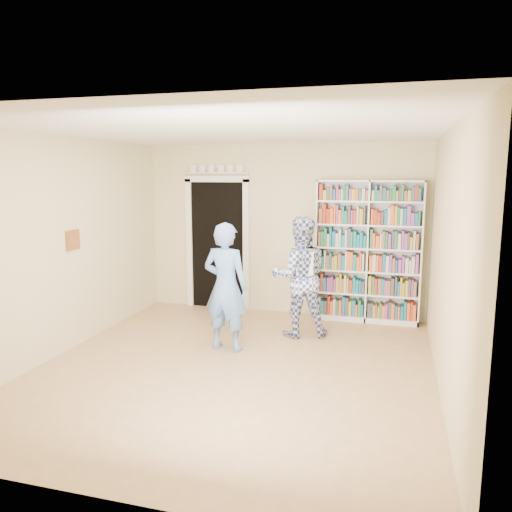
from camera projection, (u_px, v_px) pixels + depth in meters
The scene contains 11 objects.
floor at pixel (235, 368), 5.81m from camera, with size 5.00×5.00×0.00m, color #AA7952.
ceiling at pixel (233, 130), 5.37m from camera, with size 5.00×5.00×0.00m, color white.
wall_back at pixel (283, 230), 7.97m from camera, with size 4.50×4.50×0.00m, color beige.
wall_left at pixel (62, 246), 6.19m from camera, with size 5.00×5.00×0.00m, color beige.
wall_right at pixel (447, 264), 4.99m from camera, with size 5.00×5.00×0.00m, color beige.
bookshelf at pixel (368, 251), 7.50m from camera, with size 1.56×0.29×2.14m.
doorway at pixel (218, 238), 8.27m from camera, with size 1.10×0.08×2.43m.
wall_art at pixel (73, 240), 6.37m from camera, with size 0.03×0.25×0.25m, color brown.
man_blue at pixel (226, 287), 6.31m from camera, with size 0.60×0.39×1.64m, color #5D8DD0.
man_plaid at pixel (300, 277), 6.86m from camera, with size 0.81×0.63×1.67m, color navy.
paper_sheet at pixel (305, 264), 6.62m from camera, with size 0.22×0.01×0.31m, color white.
Camera 1 is at (1.73, -5.25, 2.25)m, focal length 35.00 mm.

